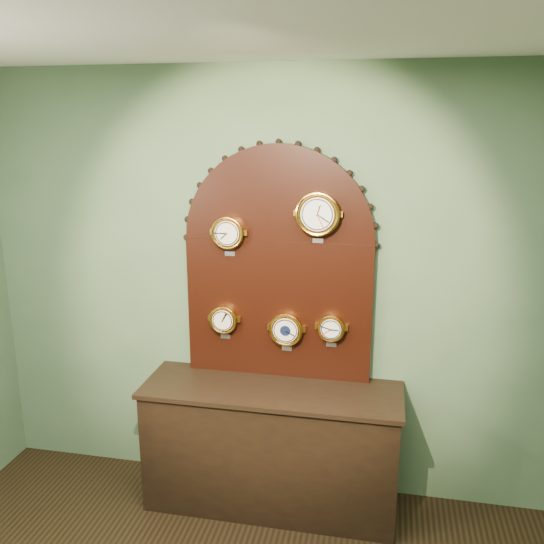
% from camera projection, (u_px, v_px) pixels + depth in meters
% --- Properties ---
extents(wall_back, '(4.00, 0.00, 4.00)m').
position_uv_depth(wall_back, '(280.00, 289.00, 3.74)').
color(wall_back, '#4D6A48').
rests_on(wall_back, ground).
extents(shop_counter, '(1.60, 0.50, 0.80)m').
position_uv_depth(shop_counter, '(271.00, 449.00, 3.74)').
color(shop_counter, black).
rests_on(shop_counter, ground_plane).
extents(display_board, '(1.26, 0.06, 1.53)m').
position_uv_depth(display_board, '(278.00, 257.00, 3.63)').
color(display_board, black).
rests_on(display_board, shop_counter).
extents(roman_clock, '(0.21, 0.08, 0.26)m').
position_uv_depth(roman_clock, '(228.00, 233.00, 3.59)').
color(roman_clock, gold).
rests_on(roman_clock, display_board).
extents(arabic_clock, '(0.27, 0.08, 0.32)m').
position_uv_depth(arabic_clock, '(318.00, 214.00, 3.45)').
color(arabic_clock, gold).
rests_on(arabic_clock, display_board).
extents(hygrometer, '(0.19, 0.08, 0.24)m').
position_uv_depth(hygrometer, '(224.00, 319.00, 3.74)').
color(hygrometer, gold).
rests_on(hygrometer, display_board).
extents(barometer, '(0.22, 0.08, 0.27)m').
position_uv_depth(barometer, '(286.00, 329.00, 3.67)').
color(barometer, gold).
rests_on(barometer, display_board).
extents(tide_clock, '(0.17, 0.08, 0.23)m').
position_uv_depth(tide_clock, '(331.00, 328.00, 3.61)').
color(tide_clock, gold).
rests_on(tide_clock, display_board).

